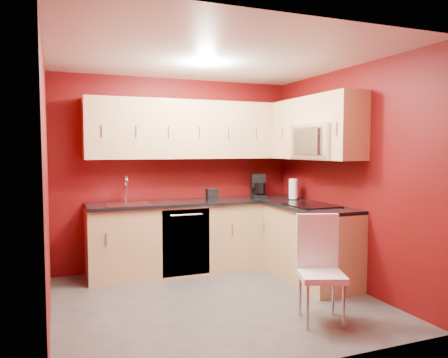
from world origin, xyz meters
TOP-DOWN VIEW (x-y plane):
  - floor at (0.00, 0.00)m, footprint 3.20×3.20m
  - ceiling at (0.00, 0.00)m, footprint 3.20×3.20m
  - wall_back at (0.00, 1.50)m, footprint 3.20×0.00m
  - wall_front at (0.00, -1.50)m, footprint 3.20×0.00m
  - wall_left at (-1.60, 0.00)m, footprint 0.00×3.00m
  - wall_right at (1.60, 0.00)m, footprint 0.00×3.00m
  - base_cabinets_back at (0.20, 1.20)m, footprint 2.80×0.60m
  - base_cabinets_right at (1.30, 0.25)m, footprint 0.60×1.30m
  - countertop_back at (0.20, 1.19)m, footprint 2.80×0.63m
  - countertop_right at (1.29, 0.23)m, footprint 0.63×1.27m
  - upper_cabinets_back at (0.20, 1.32)m, footprint 2.80×0.35m
  - upper_cabinets_right at (1.42, 0.44)m, footprint 0.35×1.55m
  - microwave at (1.39, 0.20)m, footprint 0.42×0.76m
  - cooktop at (1.28, 0.20)m, footprint 0.50×0.55m
  - sink at (-0.70, 1.20)m, footprint 0.52×0.42m
  - dishwasher_front at (-0.05, 0.91)m, footprint 0.60×0.02m
  - downlight at (0.00, 0.30)m, footprint 0.20×0.20m
  - coffee_maker at (1.10, 1.25)m, footprint 0.25×0.29m
  - napkin_holder at (0.38, 1.18)m, footprint 0.15×0.15m
  - paper_towel at (1.41, 0.85)m, footprint 0.19×0.19m
  - dining_chair at (0.70, -0.86)m, footprint 0.51×0.52m

SIDE VIEW (x-z plane):
  - floor at x=0.00m, z-range 0.00..0.00m
  - base_cabinets_back at x=0.20m, z-range 0.00..0.87m
  - base_cabinets_right at x=1.30m, z-range 0.00..0.87m
  - dishwasher_front at x=-0.05m, z-range 0.03..0.84m
  - dining_chair at x=0.70m, z-range 0.00..0.97m
  - countertop_back at x=0.20m, z-range 0.87..0.91m
  - countertop_right at x=1.29m, z-range 0.87..0.91m
  - cooktop at x=1.28m, z-range 0.91..0.92m
  - sink at x=-0.70m, z-range 0.77..1.12m
  - napkin_holder at x=0.38m, z-range 0.91..1.06m
  - paper_towel at x=1.41m, z-range 0.91..1.18m
  - coffee_maker at x=1.10m, z-range 0.91..1.23m
  - wall_back at x=0.00m, z-range -0.35..2.85m
  - wall_front at x=0.00m, z-range -0.35..2.85m
  - wall_left at x=-1.60m, z-range -0.25..2.75m
  - wall_right at x=1.60m, z-range -0.25..2.75m
  - microwave at x=1.39m, z-range 1.45..1.87m
  - upper_cabinets_back at x=0.20m, z-range 1.45..2.20m
  - upper_cabinets_right at x=1.42m, z-range 1.51..2.26m
  - downlight at x=0.00m, z-range 2.48..2.49m
  - ceiling at x=0.00m, z-range 2.50..2.50m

